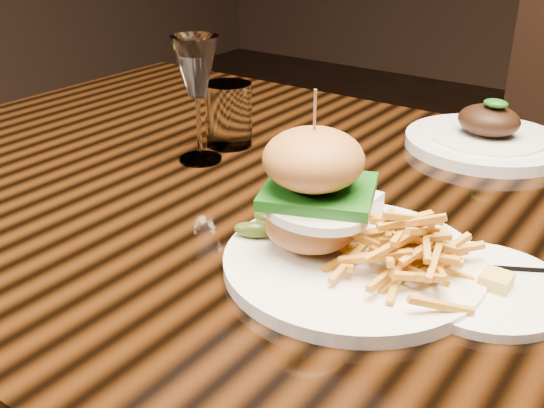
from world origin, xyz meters
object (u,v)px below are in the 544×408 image
Objects in this scene: far_dish at (486,138)px; burger_plate at (350,227)px; dining_table at (369,272)px; wine_glass at (196,71)px.

burger_plate is at bearing -89.60° from far_dish.
burger_plate reaches higher than dining_table.
dining_table is at bearing -95.17° from far_dish.
burger_plate reaches higher than far_dish.
far_dish is (0.33, 0.30, -0.12)m from wine_glass.
burger_plate is (0.03, -0.12, 0.12)m from dining_table.
dining_table is 6.49× the size of far_dish.
far_dish is at bearing 42.25° from wine_glass.
wine_glass is at bearing 175.84° from dining_table.
wine_glass reaches higher than dining_table.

